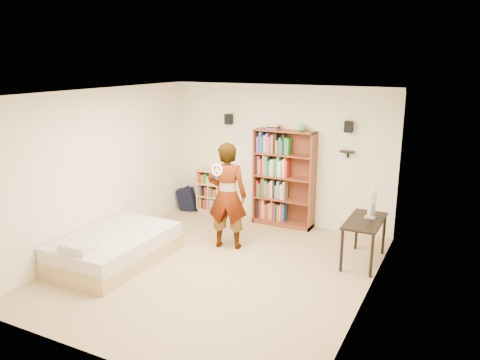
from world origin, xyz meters
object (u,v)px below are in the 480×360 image
Objects in this scene: tall_bookshelf at (284,179)px; computer_desk at (364,241)px; person at (227,196)px; low_bookshelf at (214,192)px; daybed at (115,245)px.

tall_bookshelf is 1.78× the size of computer_desk.
tall_bookshelf is 1.02× the size of person.
tall_bookshelf reaches higher than low_bookshelf.
person is (1.11, -1.50, 0.46)m from low_bookshelf.
low_bookshelf is 3.52m from computer_desk.
tall_bookshelf is 2.15m from computer_desk.
computer_desk is at bearing 174.35° from person.
daybed is at bearing -122.13° from tall_bookshelf.
tall_bookshelf is 0.95× the size of daybed.
daybed is (-1.77, -2.81, -0.64)m from tall_bookshelf.
low_bookshelf is 0.87× the size of computer_desk.
person reaches higher than low_bookshelf.
daybed is at bearing 29.84° from person.
computer_desk reaches higher than daybed.
computer_desk is 0.53× the size of daybed.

